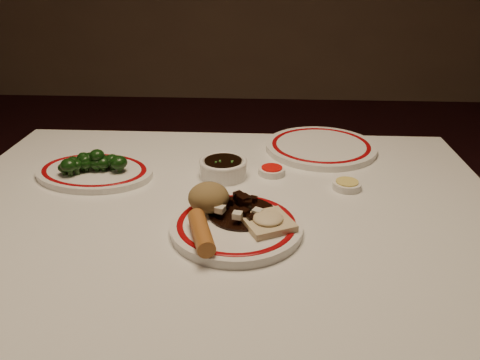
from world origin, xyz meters
The scene contains 12 objects.
dining_table centered at (0.00, 0.00, 0.66)m, with size 1.20×0.90×0.75m.
main_plate centered at (0.04, -0.09, 0.76)m, with size 0.31×0.31×0.02m.
rice_mound centered at (-0.01, -0.05, 0.80)m, with size 0.08×0.08×0.06m, color olive.
spring_roll centered at (-0.02, -0.16, 0.78)m, with size 0.03×0.03×0.12m, color #B46B2C.
fried_wonton centered at (0.10, -0.10, 0.78)m, with size 0.11×0.11×0.02m.
stirfry_heap centered at (0.05, -0.06, 0.78)m, with size 0.13×0.13×0.03m.
broccoli_plate centered at (-0.31, 0.14, 0.76)m, with size 0.32×0.29×0.02m.
broccoli_pile centered at (-0.31, 0.13, 0.79)m, with size 0.16×0.09×0.05m.
soy_bowl centered at (0.00, 0.15, 0.77)m, with size 0.11×0.11×0.04m.
sweet_sour_dish centered at (0.11, 0.17, 0.76)m, with size 0.06×0.06×0.02m.
mustard_dish centered at (0.28, 0.10, 0.76)m, with size 0.06×0.06×0.02m.
far_plate centered at (0.24, 0.33, 0.76)m, with size 0.35×0.35×0.02m.
Camera 1 is at (0.09, -0.85, 1.22)m, focal length 35.00 mm.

